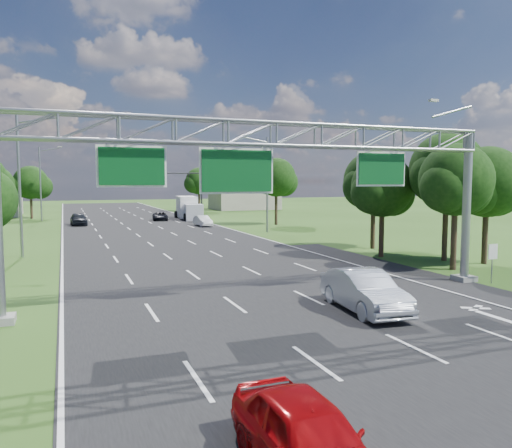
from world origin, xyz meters
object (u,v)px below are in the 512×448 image
traffic_signal (179,183)px  box_truck (188,208)px  sign_gantry (275,148)px  red_coupe (307,439)px  silver_sedan (364,291)px  regulatory_sign (493,255)px

traffic_signal → box_truck: bearing=-82.0°
sign_gantry → traffic_signal: 53.51m
sign_gantry → red_coupe: sign_gantry is taller
traffic_signal → red_coupe: bearing=-100.4°
red_coupe → sign_gantry: bearing=68.1°
silver_sedan → traffic_signal: bearing=90.7°
traffic_signal → red_coupe: (-12.12, -66.04, -4.43)m
traffic_signal → silver_sedan: size_ratio=2.36×
box_truck → traffic_signal: bearing=104.2°
red_coupe → box_truck: size_ratio=0.50×
sign_gantry → silver_sedan: bearing=-52.8°
regulatory_sign → silver_sedan: bearing=-165.9°
traffic_signal → regulatory_sign: bearing=-84.8°
sign_gantry → traffic_signal: size_ratio=1.92×
silver_sedan → box_truck: bearing=89.8°
traffic_signal → silver_sedan: 56.75m
regulatory_sign → red_coupe: regulatory_sign is taller
regulatory_sign → box_truck: (-4.40, 50.30, 0.03)m
sign_gantry → silver_sedan: size_ratio=4.54×
sign_gantry → box_truck: sign_gantry is taller
sign_gantry → regulatory_sign: sign_gantry is taller
regulatory_sign → traffic_signal: 54.37m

